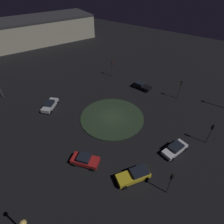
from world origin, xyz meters
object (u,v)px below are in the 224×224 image
(car_white, at_px, (175,149))
(traffic_light_south, at_px, (211,130))
(traffic_light_northeast, at_px, (112,66))
(car_red, at_px, (85,160))
(store_building, at_px, (36,30))
(car_yellow, at_px, (134,175))
(car_silver, at_px, (50,105))
(car_black, at_px, (141,86))
(traffic_light_southeast, at_px, (180,86))
(traffic_light_southwest, at_px, (171,180))

(car_white, height_order, traffic_light_south, traffic_light_south)
(car_white, relative_size, traffic_light_northeast, 1.14)
(car_red, bearing_deg, store_building, -50.01)
(car_yellow, relative_size, traffic_light_northeast, 1.17)
(car_silver, height_order, traffic_light_northeast, traffic_light_northeast)
(car_silver, relative_size, car_black, 1.09)
(traffic_light_northeast, bearing_deg, traffic_light_south, 34.16)
(car_white, bearing_deg, traffic_light_southeast, -143.99)
(car_red, xyz_separation_m, traffic_light_southwest, (2.59, -11.41, 2.11))
(car_yellow, height_order, traffic_light_south, traffic_light_south)
(car_silver, height_order, traffic_light_southwest, traffic_light_southwest)
(car_red, xyz_separation_m, store_building, (30.05, 49.12, 3.23))
(traffic_light_southeast, height_order, store_building, store_building)
(store_building, bearing_deg, traffic_light_southwest, 87.32)
(traffic_light_southeast, bearing_deg, store_building, -65.89)
(car_white, height_order, traffic_light_northeast, traffic_light_northeast)
(car_silver, bearing_deg, car_yellow, -123.87)
(car_white, distance_m, traffic_light_southwest, 7.38)
(car_black, bearing_deg, car_silver, -119.83)
(traffic_light_southeast, bearing_deg, traffic_light_southwest, 46.94)
(car_red, xyz_separation_m, traffic_light_southeast, (23.81, -5.21, 2.23))
(traffic_light_southwest, bearing_deg, car_yellow, 38.29)
(car_black, bearing_deg, store_building, 175.34)
(car_silver, distance_m, traffic_light_southeast, 26.71)
(car_white, xyz_separation_m, traffic_light_southeast, (14.34, 4.69, 2.29))
(car_silver, bearing_deg, traffic_light_southwest, -120.68)
(car_silver, xyz_separation_m, traffic_light_southwest, (-3.34, -25.91, 2.14))
(car_silver, distance_m, car_yellow, 21.92)
(car_red, relative_size, traffic_light_southwest, 1.07)
(car_silver, height_order, car_white, car_silver)
(car_yellow, xyz_separation_m, traffic_light_northeast, (22.00, 19.01, 2.11))
(car_white, relative_size, traffic_light_southeast, 1.09)
(traffic_light_northeast, bearing_deg, car_black, 48.64)
(car_black, xyz_separation_m, store_building, (7.14, 46.07, 3.28))
(traffic_light_southwest, relative_size, store_building, 0.10)
(car_yellow, height_order, traffic_light_northeast, traffic_light_northeast)
(car_red, relative_size, traffic_light_southeast, 1.02)
(traffic_light_south, bearing_deg, car_silver, 3.73)
(car_black, bearing_deg, traffic_light_southwest, -50.41)
(traffic_light_southwest, bearing_deg, traffic_light_southeast, -44.15)
(car_black, distance_m, traffic_light_southwest, 25.03)
(store_building, bearing_deg, car_white, 92.50)
(car_silver, height_order, store_building, store_building)
(car_white, bearing_deg, car_black, -118.15)
(car_red, distance_m, traffic_light_south, 19.64)
(traffic_light_southeast, bearing_deg, traffic_light_south, 71.13)
(car_yellow, height_order, traffic_light_southwest, traffic_light_southwest)
(traffic_light_northeast, bearing_deg, store_building, -134.27)
(car_white, height_order, store_building, store_building)
(car_yellow, bearing_deg, car_black, -120.73)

